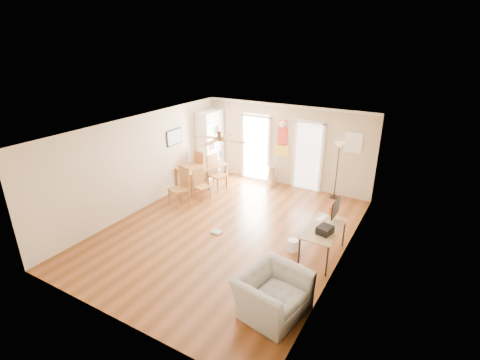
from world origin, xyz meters
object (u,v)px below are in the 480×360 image
Objects in this scene: dining_chair_near at (178,187)px; wastebasket_b at (297,275)px; dining_chair_far at (205,167)px; printer at (325,230)px; dining_chair_right_a at (217,174)px; trash_can at (272,176)px; torchiere_lamp at (337,171)px; dining_chair_right_b at (202,185)px; dining_table at (202,177)px; wastebasket_a at (293,245)px; computer_desk at (323,242)px; bookshelf at (211,144)px; armchair at (273,294)px.

dining_chair_near is 3.50× the size of wastebasket_b.
printer is (4.76, -2.46, 0.24)m from dining_chair_far.
trash_can is at bearing -38.43° from dining_chair_right_a.
trash_can is 2.07m from torchiere_lamp.
dining_chair_near reaches higher than dining_chair_right_b.
dining_chair_right_b is at bearing 81.14° from dining_chair_near.
dining_chair_right_b is at bearing -53.73° from dining_table.
dining_chair_right_b is (0.55, -0.75, 0.09)m from dining_table.
printer is 0.98m from wastebasket_a.
printer is at bearing 10.70° from dining_chair_near.
dining_chair_right_a is at bearing 6.49° from dining_table.
dining_chair_near reaches higher than computer_desk.
dining_table is 2.24× the size of trash_can.
dining_table is 1.34× the size of dining_chair_far.
bookshelf is at bearing -176.17° from torchiere_lamp.
torchiere_lamp reaches higher than trash_can.
dining_table reaches higher than computer_desk.
dining_table is 5.82m from armchair.
wastebasket_b is (4.54, -3.31, -0.40)m from dining_chair_far.
computer_desk is at bearing -49.45° from trash_can.
dining_chair_right_a is 0.84× the size of computer_desk.
dining_chair_right_b reaches higher than trash_can.
torchiere_lamp is at bearing -151.93° from dining_chair_far.
dining_chair_right_b is 2.86× the size of wastebasket_b.
bookshelf reaches higher than dining_chair_near.
dining_chair_near is at bearing -122.33° from trash_can.
dining_chair_right_b is 0.79× the size of armchair.
trash_can is at bearing -18.91° from dining_chair_right_b.
printer is at bearing -78.02° from torchiere_lamp.
bookshelf is at bearing 144.76° from wastebasket_a.
dining_chair_far is 3.55× the size of printer.
armchair is (0.42, -1.97, 0.24)m from wastebasket_a.
dining_chair_right_a is 1.50m from dining_chair_near.
dining_chair_right_a reaches higher than printer.
torchiere_lamp is at bearing 15.45° from armchair.
dining_table is 5.27m from wastebasket_b.
printer is (4.05, -1.32, 0.34)m from dining_chair_right_b.
dining_chair_right_b is at bearing 164.57° from computer_desk.
dining_table is 1.62× the size of dining_chair_right_b.
armchair is at bearing -85.41° from torchiere_lamp.
dining_chair_right_a reaches higher than dining_table.
computer_desk is (2.64, -3.09, 0.03)m from trash_can.
bookshelf is 1.33m from dining_table.
bookshelf is 1.92× the size of armchair.
computer_desk is (0.64, -3.17, -0.50)m from torchiere_lamp.
dining_chair_right_a is at bearing 96.01° from dining_chair_near.
computer_desk is 0.50m from printer.
computer_desk is at bearing 9.71° from wastebasket_a.
dining_chair_far is at bearing -166.84° from torchiere_lamp.
printer is (4.60, -2.07, 0.43)m from dining_table.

